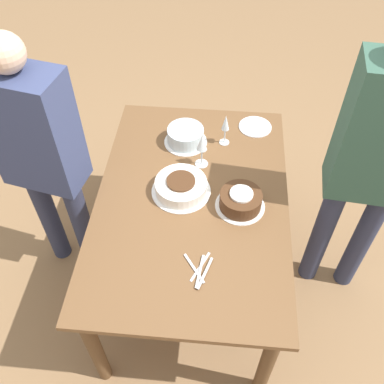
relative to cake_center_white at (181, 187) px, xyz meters
name	(u,v)px	position (x,y,z in m)	size (l,w,h in m)	color
ground_plane	(192,274)	(-0.04, -0.06, -0.78)	(12.00, 12.00, 0.00)	#8E6B47
dining_table	(192,212)	(-0.04, -0.06, -0.14)	(1.46, 0.97, 0.74)	brown
cake_center_white	(181,187)	(0.00, 0.00, 0.00)	(0.30, 0.30, 0.08)	white
cake_front_chocolate	(241,200)	(-0.07, -0.30, 0.01)	(0.25, 0.25, 0.10)	white
cake_back_decorated	(186,136)	(0.38, 0.01, 0.01)	(0.24, 0.24, 0.09)	white
wine_glass_near	(202,144)	(0.21, -0.09, 0.11)	(0.07, 0.07, 0.20)	silver
wine_glass_far	(226,124)	(0.39, -0.21, 0.10)	(0.06, 0.06, 0.20)	silver
dessert_plate_right	(255,127)	(0.54, -0.38, -0.03)	(0.19, 0.19, 0.01)	silver
fork_pile	(200,270)	(-0.46, -0.13, -0.03)	(0.20, 0.14, 0.01)	silver
person_cutting	(378,157)	(0.03, -0.90, 0.26)	(0.26, 0.42, 1.71)	#2D334C
person_watching	(40,151)	(0.03, 0.70, 0.16)	(0.30, 0.44, 1.56)	#2D334C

